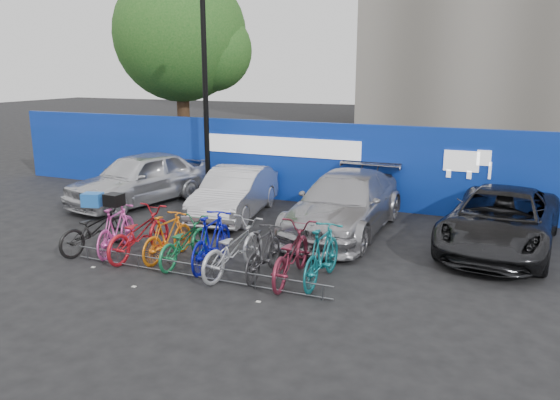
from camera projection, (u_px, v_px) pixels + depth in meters
The scene contains 21 objects.
ground at pixel (210, 268), 11.01m from camera, with size 100.00×100.00×0.00m, color black.
hoarding at pixel (312, 163), 16.08m from camera, with size 22.00×0.18×2.40m.
tree at pixel (186, 38), 21.39m from camera, with size 5.40×5.20×7.80m.
lamppost at pixel (205, 91), 16.28m from camera, with size 0.25×0.50×6.11m.
bike_rack at pixel (194, 270), 10.43m from camera, with size 5.60×0.03×0.30m.
car_0 at pixel (140, 178), 16.07m from camera, with size 1.81×4.51×1.54m, color silver.
car_1 at pixel (235, 193), 14.72m from camera, with size 1.38×3.95×1.30m, color #BAB9BE.
car_2 at pixel (345, 203), 13.28m from camera, with size 2.01×4.95×1.44m, color #A2A1A6.
car_3 at pixel (501, 220), 12.04m from camera, with size 2.19×4.76×1.32m, color black.
bike_0 at pixel (95, 228), 11.98m from camera, with size 0.67×1.91×1.00m, color black.
bike_1 at pixel (116, 229), 11.81m from camera, with size 0.50×1.76×1.06m, color #E04DAE.
bike_2 at pixel (139, 233), 11.57m from camera, with size 0.69×1.98×1.04m, color #B21620.
bike_3 at pixel (168, 237), 11.41m from camera, with size 0.47×1.66×1.00m, color orange.
bike_4 at pixel (184, 242), 11.17m from camera, with size 0.62×1.77×0.93m, color #187240.
bike_5 at pixel (212, 240), 10.95m from camera, with size 0.53×1.87×1.12m, color #0A0F9F.
bike_6 at pixel (233, 248), 10.60m from camera, with size 0.69×1.99×1.05m, color #A7A9AF.
bike_7 at pixel (263, 252), 10.46m from camera, with size 0.47×1.65×0.99m, color #2B2B2D.
bike_8 at pixel (291, 254), 10.25m from camera, with size 0.71×2.02×1.06m, color maroon.
bike_9 at pixel (322, 255), 10.13m from camera, with size 0.52×1.86×1.12m, color #11676F.
cargo_crate at pixel (93, 200), 11.83m from camera, with size 0.41×0.31×0.29m, color blue.
cargo_topcase at pixel (114, 200), 11.66m from camera, with size 0.36×0.32×0.26m, color black.
Camera 1 is at (5.38, -8.98, 3.93)m, focal length 35.00 mm.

